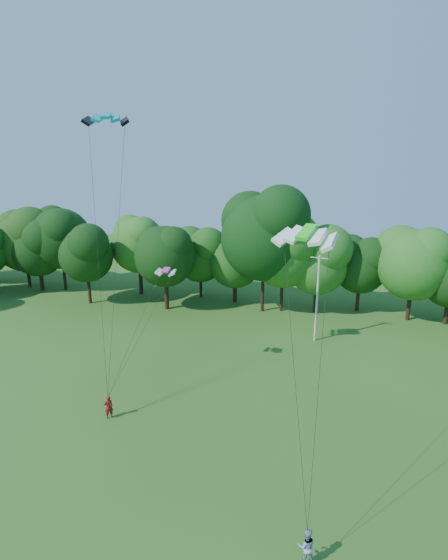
# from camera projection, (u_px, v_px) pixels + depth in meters

# --- Properties ---
(utility_pole) EXTENTS (1.73, 0.47, 8.79)m
(utility_pole) POSITION_uv_depth(u_px,v_px,m) (317.00, 298.00, 42.95)
(utility_pole) COLOR beige
(utility_pole) RESTS_ON ground
(kite_flyer_left) EXTENTS (0.75, 0.73, 1.74)m
(kite_flyer_left) POSITION_uv_depth(u_px,v_px,m) (109.00, 407.00, 30.98)
(kite_flyer_left) COLOR maroon
(kite_flyer_left) RESTS_ON ground
(kite_flyer_right) EXTENTS (0.95, 0.79, 1.76)m
(kite_flyer_right) POSITION_uv_depth(u_px,v_px,m) (306.00, 546.00, 19.97)
(kite_flyer_right) COLOR #8C9FC3
(kite_flyer_right) RESTS_ON ground
(kite_teal) EXTENTS (3.33, 2.23, 0.58)m
(kite_teal) POSITION_uv_depth(u_px,v_px,m) (106.00, 116.00, 29.91)
(kite_teal) COLOR #059BA6
(kite_teal) RESTS_ON ground
(kite_green) EXTENTS (3.08, 2.25, 0.64)m
(kite_green) POSITION_uv_depth(u_px,v_px,m) (306.00, 232.00, 19.75)
(kite_green) COLOR #25E021
(kite_green) RESTS_ON ground
(kite_pink) EXTENTS (1.68, 0.87, 0.32)m
(kite_pink) POSITION_uv_depth(u_px,v_px,m) (166.00, 270.00, 34.65)
(kite_pink) COLOR #C53684
(kite_pink) RESTS_ON ground
(tree_back_west) EXTENTS (8.71, 8.71, 12.67)m
(tree_back_west) POSITION_uv_depth(u_px,v_px,m) (23.00, 232.00, 59.88)
(tree_back_west) COLOR black
(tree_back_west) RESTS_ON ground
(tree_back_center) EXTENTS (10.95, 10.95, 15.92)m
(tree_back_center) POSITION_uv_depth(u_px,v_px,m) (264.00, 229.00, 49.80)
(tree_back_center) COLOR #312213
(tree_back_center) RESTS_ON ground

